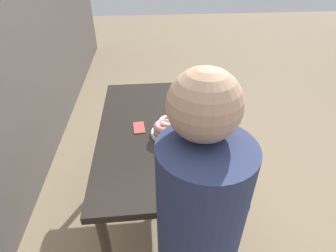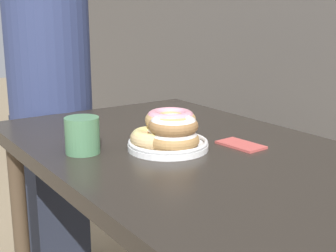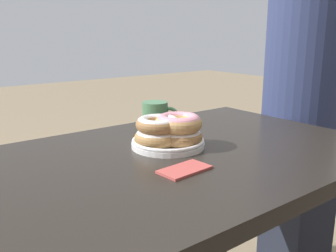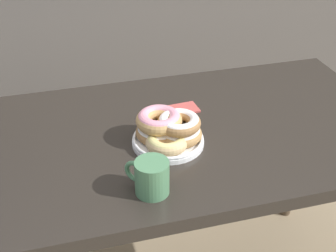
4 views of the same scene
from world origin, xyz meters
name	(u,v)px [view 4 (image 4 of 4)]	position (x,y,z in m)	size (l,w,h in m)	color
dining_table	(189,151)	(0.00, 0.13, 0.66)	(1.27, 0.72, 0.74)	#28231E
donut_plate	(168,131)	(-0.08, 0.08, 0.79)	(0.23, 0.23, 0.09)	white
coffee_mug	(151,177)	(-0.18, -0.11, 0.79)	(0.10, 0.10, 0.09)	#4C7F56
napkin	(179,110)	(0.00, 0.25, 0.74)	(0.13, 0.08, 0.01)	#BC4C47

